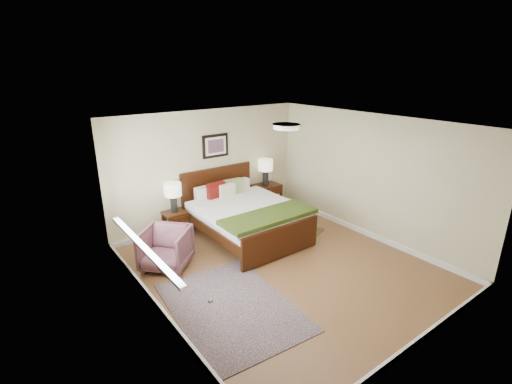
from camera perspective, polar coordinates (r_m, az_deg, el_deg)
floor at (r=6.66m, az=4.09°, el=-11.38°), size 5.00×5.00×0.00m
back_wall at (r=8.09m, az=-7.30°, el=3.68°), size 4.50×0.04×2.50m
front_wall at (r=4.71m, az=24.93°, el=-9.59°), size 4.50×0.04×2.50m
left_wall at (r=5.05m, az=-15.46°, el=-6.47°), size 0.04×5.00×2.50m
right_wall at (r=7.73m, az=17.11°, el=2.25°), size 0.04×5.00×2.50m
ceiling at (r=5.82m, az=4.68°, el=10.39°), size 4.50×5.00×0.02m
window at (r=5.63m, az=-17.72°, el=-2.61°), size 0.11×2.72×1.32m
door at (r=3.79m, az=-4.45°, el=-18.34°), size 0.06×1.00×2.18m
ceil_fixture at (r=5.82m, az=4.67°, el=10.05°), size 0.44×0.44×0.08m
bed at (r=7.49m, az=-1.69°, el=-2.98°), size 1.87×2.27×1.22m
wall_art at (r=8.04m, az=-6.26°, el=7.07°), size 0.62×0.05×0.50m
nightstand_left at (r=7.74m, az=-12.31°, el=-3.87°), size 0.45×0.40×0.53m
nightstand_right at (r=8.89m, az=1.50°, el=-0.53°), size 0.67×0.50×0.66m
lamp_left at (r=7.57m, az=-12.66°, el=0.01°), size 0.34×0.34×0.61m
lamp_right at (r=8.69m, az=1.49°, el=3.84°), size 0.34×0.34×0.61m
armchair at (r=6.66m, az=-13.72°, el=-8.40°), size 1.10×1.10×0.72m
rug_persian at (r=5.69m, az=-3.81°, el=-17.19°), size 1.78×2.38×0.01m
rug_navy at (r=8.07m, az=5.84°, el=-5.71°), size 1.08×1.30×0.01m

